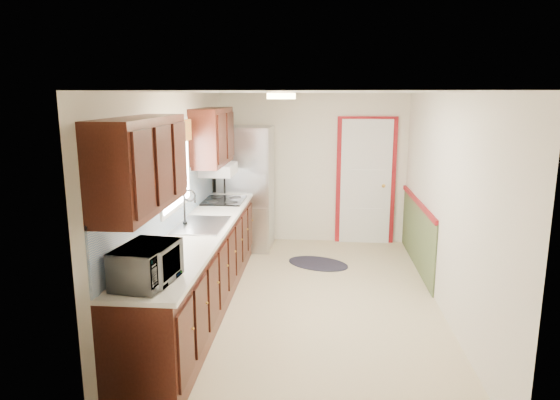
# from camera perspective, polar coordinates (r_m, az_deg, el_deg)

# --- Properties ---
(room_shell) EXTENTS (3.20, 5.20, 2.52)m
(room_shell) POSITION_cam_1_polar(r_m,az_deg,el_deg) (5.63, 3.34, -0.11)
(room_shell) COLOR #C2B289
(room_shell) RESTS_ON ground
(kitchen_run) EXTENTS (0.63, 4.00, 2.20)m
(kitchen_run) POSITION_cam_1_polar(r_m,az_deg,el_deg) (5.61, -9.55, -4.42)
(kitchen_run) COLOR black
(kitchen_run) RESTS_ON ground
(back_wall_trim) EXTENTS (1.12, 2.30, 2.08)m
(back_wall_trim) POSITION_cam_1_polar(r_m,az_deg,el_deg) (7.90, 10.92, 0.91)
(back_wall_trim) COLOR maroon
(back_wall_trim) RESTS_ON ground
(ceiling_fixture) EXTENTS (0.30, 0.30, 0.06)m
(ceiling_fixture) POSITION_cam_1_polar(r_m,az_deg,el_deg) (5.32, 0.13, 11.80)
(ceiling_fixture) COLOR #FFD88C
(ceiling_fixture) RESTS_ON room_shell
(microwave) EXTENTS (0.38, 0.59, 0.38)m
(microwave) POSITION_cam_1_polar(r_m,az_deg,el_deg) (3.99, -15.03, -6.70)
(microwave) COLOR white
(microwave) RESTS_ON kitchen_run
(refrigerator) EXTENTS (0.81, 0.80, 1.90)m
(refrigerator) POSITION_cam_1_polar(r_m,az_deg,el_deg) (7.77, -3.86, 1.36)
(refrigerator) COLOR #B7B7BC
(refrigerator) RESTS_ON ground
(rug) EXTENTS (1.05, 0.89, 0.01)m
(rug) POSITION_cam_1_polar(r_m,az_deg,el_deg) (7.21, 4.36, -7.25)
(rug) COLOR black
(rug) RESTS_ON ground
(cooktop) EXTENTS (0.54, 0.65, 0.02)m
(cooktop) POSITION_cam_1_polar(r_m,az_deg,el_deg) (6.88, -6.42, -0.05)
(cooktop) COLOR black
(cooktop) RESTS_ON kitchen_run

